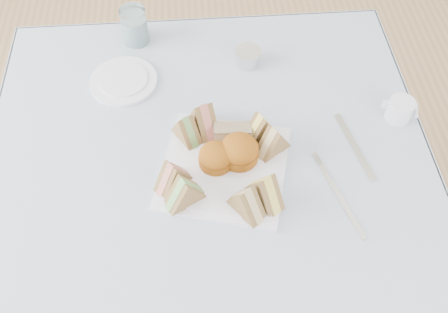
{
  "coord_description": "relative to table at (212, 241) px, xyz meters",
  "views": [
    {
      "loc": [
        -0.02,
        -0.63,
        1.67
      ],
      "look_at": [
        0.03,
        -0.01,
        0.8
      ],
      "focal_mm": 40.0,
      "sensor_mm": 36.0,
      "label": 1
    }
  ],
  "objects": [
    {
      "name": "sandwich_bl_b",
      "position": [
        -0.01,
        0.1,
        0.43
      ],
      "size": [
        0.07,
        0.1,
        0.08
      ],
      "primitive_type": null,
      "rotation": [
        0.0,
        0.0,
        1.92
      ],
      "color": "brown",
      "rests_on": "serving_plate"
    },
    {
      "name": "sandwich_fr_b",
      "position": [
        0.07,
        -0.12,
        0.43
      ],
      "size": [
        0.08,
        0.09,
        0.08
      ],
      "primitive_type": null,
      "rotation": [
        0.0,
        0.0,
        -0.91
      ],
      "color": "brown",
      "rests_on": "serving_plate"
    },
    {
      "name": "creamer_jug",
      "position": [
        0.46,
        0.11,
        0.4
      ],
      "size": [
        0.08,
        0.08,
        0.05
      ],
      "primitive_type": "cylinder",
      "rotation": [
        0.0,
        0.0,
        -0.27
      ],
      "color": "white",
      "rests_on": "tablecloth"
    },
    {
      "name": "serving_plate",
      "position": [
        0.03,
        -0.01,
        0.38
      ],
      "size": [
        0.33,
        0.33,
        0.01
      ],
      "primitive_type": "cube",
      "rotation": [
        0.0,
        0.0,
        -0.26
      ],
      "color": "white",
      "rests_on": "tablecloth"
    },
    {
      "name": "knife",
      "position": [
        0.34,
        0.03,
        0.38
      ],
      "size": [
        0.06,
        0.2,
        0.0
      ],
      "primitive_type": "cube",
      "rotation": [
        0.0,
        0.0,
        0.22
      ],
      "color": "silver",
      "rests_on": "tablecloth"
    },
    {
      "name": "tablecloth",
      "position": [
        0.0,
        0.0,
        0.37
      ],
      "size": [
        1.02,
        1.02,
        0.01
      ],
      "primitive_type": "cube",
      "color": "#A2B2C4",
      "rests_on": "table"
    },
    {
      "name": "scone_right",
      "position": [
        0.07,
        0.01,
        0.42
      ],
      "size": [
        0.11,
        0.11,
        0.06
      ],
      "primitive_type": "cylinder",
      "rotation": [
        0.0,
        0.0,
        0.26
      ],
      "color": "#A85919",
      "rests_on": "serving_plate"
    },
    {
      "name": "tea_strainer",
      "position": [
        0.12,
        0.32,
        0.4
      ],
      "size": [
        0.09,
        0.09,
        0.04
      ],
      "primitive_type": "cylinder",
      "rotation": [
        0.0,
        0.0,
        -0.31
      ],
      "color": "silver",
      "rests_on": "tablecloth"
    },
    {
      "name": "fork",
      "position": [
        0.28,
        -0.11,
        0.38
      ],
      "size": [
        0.06,
        0.19,
        0.0
      ],
      "primitive_type": "cube",
      "rotation": [
        0.0,
        0.0,
        0.28
      ],
      "color": "silver",
      "rests_on": "tablecloth"
    },
    {
      "name": "water_glass",
      "position": [
        -0.17,
        0.43,
        0.43
      ],
      "size": [
        0.09,
        0.09,
        0.1
      ],
      "primitive_type": "cylinder",
      "rotation": [
        0.0,
        0.0,
        -0.31
      ],
      "color": "white",
      "rests_on": "tablecloth"
    },
    {
      "name": "table",
      "position": [
        0.0,
        0.0,
        0.0
      ],
      "size": [
        0.9,
        0.9,
        0.74
      ],
      "primitive_type": "cube",
      "color": "brown",
      "rests_on": "floor"
    },
    {
      "name": "sandwich_bl_a",
      "position": [
        -0.05,
        0.08,
        0.42
      ],
      "size": [
        0.07,
        0.09,
        0.07
      ],
      "primitive_type": null,
      "rotation": [
        0.0,
        0.0,
        2.11
      ],
      "color": "brown",
      "rests_on": "serving_plate"
    },
    {
      "name": "sandwich_fl_a",
      "position": [
        -0.08,
        -0.05,
        0.42
      ],
      "size": [
        0.09,
        0.08,
        0.07
      ],
      "primitive_type": null,
      "rotation": [
        0.0,
        0.0,
        0.69
      ],
      "color": "brown",
      "rests_on": "serving_plate"
    },
    {
      "name": "sandwich_fl_b",
      "position": [
        -0.06,
        -0.09,
        0.43
      ],
      "size": [
        0.1,
        0.08,
        0.08
      ],
      "primitive_type": null,
      "rotation": [
        0.0,
        0.0,
        0.5
      ],
      "color": "brown",
      "rests_on": "serving_plate"
    },
    {
      "name": "sandwich_br_b",
      "position": [
        0.12,
        0.07,
        0.42
      ],
      "size": [
        0.09,
        0.07,
        0.07
      ],
      "primitive_type": null,
      "rotation": [
        0.0,
        0.0,
        -2.64
      ],
      "color": "brown",
      "rests_on": "serving_plate"
    },
    {
      "name": "side_plate",
      "position": [
        -0.2,
        0.28,
        0.38
      ],
      "size": [
        0.17,
        0.17,
        0.01
      ],
      "primitive_type": "cylinder",
      "rotation": [
        0.0,
        0.0,
        0.0
      ],
      "color": "white",
      "rests_on": "tablecloth"
    },
    {
      "name": "sandwich_br_a",
      "position": [
        0.14,
        0.03,
        0.43
      ],
      "size": [
        0.09,
        0.08,
        0.07
      ],
      "primitive_type": null,
      "rotation": [
        0.0,
        0.0,
        -2.51
      ],
      "color": "brown",
      "rests_on": "serving_plate"
    },
    {
      "name": "floor",
      "position": [
        0.0,
        0.0,
        -0.37
      ],
      "size": [
        4.0,
        4.0,
        0.0
      ],
      "primitive_type": "plane",
      "color": "#9E7751",
      "rests_on": "ground"
    },
    {
      "name": "scone_left",
      "position": [
        0.01,
        -0.0,
        0.41
      ],
      "size": [
        0.08,
        0.08,
        0.05
      ],
      "primitive_type": "cylinder",
      "rotation": [
        0.0,
        0.0,
        -0.1
      ],
      "color": "#A85919",
      "rests_on": "serving_plate"
    },
    {
      "name": "pastry_slice",
      "position": [
        0.06,
        0.07,
        0.41
      ],
      "size": [
        0.09,
        0.04,
        0.04
      ],
      "primitive_type": "cube",
      "rotation": [
        0.0,
        0.0,
        -0.06
      ],
      "color": "#C8B18B",
      "rests_on": "serving_plate"
    },
    {
      "name": "sandwich_fr_a",
      "position": [
        0.11,
        -0.1,
        0.43
      ],
      "size": [
        0.08,
        0.1,
        0.08
      ],
      "primitive_type": null,
      "rotation": [
        0.0,
        0.0,
        -1.04
      ],
      "color": "brown",
      "rests_on": "serving_plate"
    }
  ]
}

